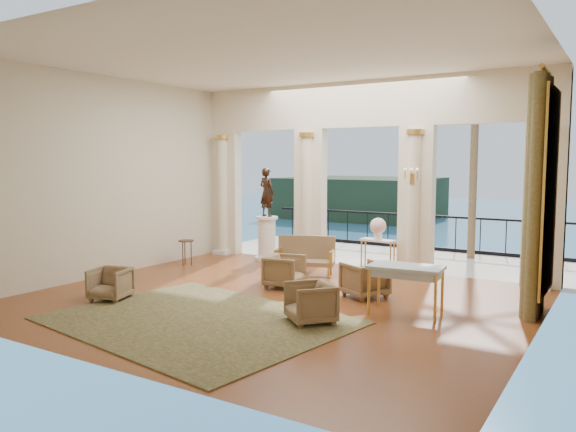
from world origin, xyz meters
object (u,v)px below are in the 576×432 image
Objects in this scene: armchair_c at (365,278)px; statue at (267,192)px; armchair_d at (285,270)px; armchair_b at (310,301)px; side_table at (186,244)px; settee at (306,256)px; console_table at (378,245)px; game_table at (406,271)px; armchair_a at (110,282)px; pedestal at (267,239)px.

armchair_c is 4.72m from statue.
statue is at bearing 30.52° from armchair_d.
armchair_b reaches higher than side_table.
settee is 2.52m from statue.
console_table is (1.30, 1.14, 0.21)m from settee.
game_table is at bearing 89.14° from armchair_b.
armchair_c is 0.52× the size of settee.
game_table is at bearing 84.19° from armchair_c.
armchair_c is at bearing -7.27° from side_table.
armchair_b is 0.56× the size of game_table.
armchair_a is at bearing -25.85° from armchair_c.
armchair_a is 0.78× the size of console_table.
game_table is (1.13, 1.28, 0.39)m from armchair_b.
game_table is 1.50× the size of console_table.
console_table is (3.23, 5.12, 0.31)m from armchair_a.
armchair_b is 3.87m from settee.
armchair_d is 2.95m from game_table.
armchair_c is 5.17m from side_table.
armchair_b is 6.01m from statue.
game_table is 6.40m from side_table.
armchair_a is at bearing 100.53° from statue.
armchair_d is 2.71m from console_table.
statue is at bearing 142.35° from game_table.
statue is (-4.95, 3.14, 1.03)m from game_table.
pedestal is at bearing -91.98° from armchair_c.
armchair_b is 0.57× the size of statue.
armchair_b reaches higher than armchair_a.
console_table is 1.36× the size of side_table.
pedestal is at bearing 142.35° from game_table.
console_table is (-1.83, 3.16, -0.11)m from game_table.
statue reaches higher than armchair_a.
side_table is at bearing 64.86° from statue.
game_table reaches higher than armchair_a.
game_table is (1.10, -0.78, 0.38)m from armchair_c.
game_table is 1.11× the size of pedestal.
armchair_b is 5.84m from pedestal.
settee is at bearing 1.88° from armchair_d.
armchair_d is 0.86× the size of console_table.
console_table reaches higher than armchair_a.
armchair_b is 0.98× the size of armchair_d.
statue is at bearing 71.15° from armchair_a.
pedestal is 1.82× the size of side_table.
settee is (1.94, 3.98, 0.10)m from armchair_a.
armchair_d is at bearing -102.41° from console_table.
settee is 1.68× the size of console_table.
armchair_c is at bearing 160.37° from statue.
armchair_d is at bearing 142.27° from statue.
armchair_d is at bearing -98.79° from settee.
settee reaches higher than game_table.
armchair_a is 6.06m from console_table.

